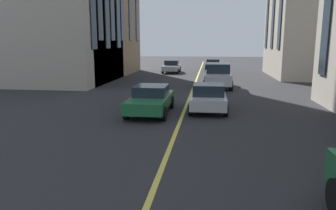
{
  "coord_description": "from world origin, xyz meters",
  "views": [
    {
      "loc": [
        0.73,
        -1.3,
        3.51
      ],
      "look_at": [
        10.75,
        0.01,
        1.55
      ],
      "focal_mm": 34.87,
      "sensor_mm": 36.0,
      "label": 1
    }
  ],
  "objects_px": {
    "car_black_oncoming": "(213,65)",
    "car_green_trailing": "(151,99)",
    "car_silver_far": "(172,66)",
    "car_silver_mid": "(208,97)",
    "car_silver_parked_b": "(218,75)"
  },
  "relations": [
    {
      "from": "car_black_oncoming",
      "to": "car_green_trailing",
      "type": "xyz_separation_m",
      "value": [
        -25.31,
        3.18,
        0.0
      ]
    },
    {
      "from": "car_green_trailing",
      "to": "car_silver_far",
      "type": "distance_m",
      "value": 21.78
    },
    {
      "from": "car_black_oncoming",
      "to": "car_silver_far",
      "type": "distance_m",
      "value": 5.94
    },
    {
      "from": "car_silver_mid",
      "to": "car_silver_far",
      "type": "xyz_separation_m",
      "value": [
        20.76,
        4.4,
        0.0
      ]
    },
    {
      "from": "car_silver_far",
      "to": "car_silver_parked_b",
      "type": "bearing_deg",
      "value": -157.33
    },
    {
      "from": "car_black_oncoming",
      "to": "car_silver_far",
      "type": "height_order",
      "value": "same"
    },
    {
      "from": "car_silver_mid",
      "to": "car_silver_parked_b",
      "type": "distance_m",
      "value": 8.76
    },
    {
      "from": "car_silver_mid",
      "to": "car_silver_parked_b",
      "type": "height_order",
      "value": "car_silver_parked_b"
    },
    {
      "from": "car_black_oncoming",
      "to": "car_green_trailing",
      "type": "distance_m",
      "value": 25.51
    },
    {
      "from": "car_silver_mid",
      "to": "car_silver_far",
      "type": "distance_m",
      "value": 21.22
    },
    {
      "from": "car_black_oncoming",
      "to": "car_silver_parked_b",
      "type": "xyz_separation_m",
      "value": [
        -15.61,
        -0.29,
        0.27
      ]
    },
    {
      "from": "car_green_trailing",
      "to": "car_black_oncoming",
      "type": "bearing_deg",
      "value": -7.16
    },
    {
      "from": "car_silver_mid",
      "to": "car_black_oncoming",
      "type": "distance_m",
      "value": 24.35
    },
    {
      "from": "car_black_oncoming",
      "to": "car_silver_parked_b",
      "type": "height_order",
      "value": "car_silver_parked_b"
    },
    {
      "from": "car_black_oncoming",
      "to": "car_silver_parked_b",
      "type": "distance_m",
      "value": 15.62
    }
  ]
}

